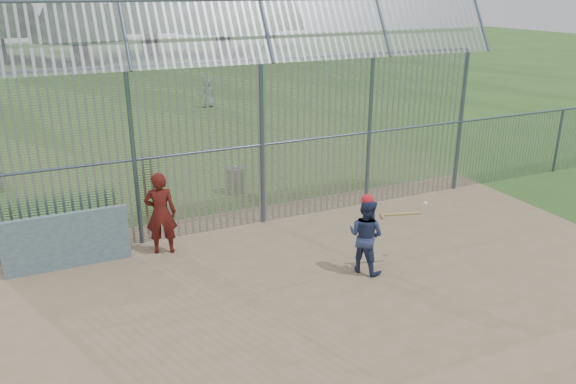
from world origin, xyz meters
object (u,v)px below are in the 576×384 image
batter (366,236)px  trash_can (236,180)px  dugout_wall (67,241)px  onlooker (161,213)px

batter → trash_can: (-0.83, 5.59, -0.43)m
dugout_wall → trash_can: (4.69, 2.92, -0.24)m
dugout_wall → onlooker: size_ratio=1.35×
dugout_wall → onlooker: bearing=-2.6°
onlooker → trash_can: bearing=-117.7°
onlooker → trash_can: onlooker is taller
dugout_wall → trash_can: size_ratio=3.05×
batter → onlooker: bearing=24.4°
dugout_wall → batter: (5.52, -2.67, 0.19)m
batter → trash_can: batter is taller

